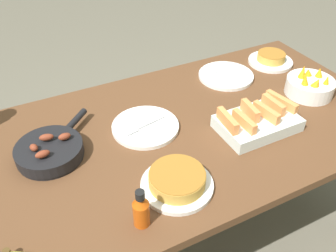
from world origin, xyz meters
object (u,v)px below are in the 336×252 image
Objects in this scene: empty_plate_near_front at (226,76)px; empty_plate_far_left at (145,127)px; fruit_bowl_mango at (310,86)px; hot_sauce_bottle at (141,210)px; frittata_plate_center at (271,59)px; melon_tray at (257,121)px; frittata_plate_side at (177,181)px; skillet at (50,150)px.

empty_plate_near_front is 0.52m from empty_plate_far_left.
hot_sauce_bottle is at bearing -162.17° from fruit_bowl_mango.
frittata_plate_center is at bearing 14.29° from empty_plate_far_left.
melon_tray is 0.42m from empty_plate_far_left.
empty_plate_near_front and empty_plate_far_left have the same top height.
frittata_plate_side is 0.79m from fruit_bowl_mango.
fruit_bowl_mango is 1.53× the size of hot_sauce_bottle.
empty_plate_near_front is 0.37m from fruit_bowl_mango.
skillet is at bearing -170.33° from frittata_plate_center.
melon_tray is at bearing 17.17° from frittata_plate_side.
fruit_bowl_mango is 0.96m from hot_sauce_bottle.
empty_plate_near_front is (0.52, 0.50, -0.02)m from frittata_plate_side.
melon_tray reaches higher than empty_plate_far_left.
skillet is (-0.73, 0.19, -0.01)m from melon_tray.
melon_tray is at bearing 19.69° from hot_sauce_bottle.
fruit_bowl_mango is at bearing 17.83° from hot_sauce_bottle.
empty_plate_near_front is at bearing 40.22° from hot_sauce_bottle.
fruit_bowl_mango is at bearing 16.07° from frittata_plate_side.
skillet is 1.46× the size of fruit_bowl_mango.
melon_tray is at bearing -106.95° from empty_plate_near_front.
frittata_plate_side is at bearing -162.83° from melon_tray.
hot_sauce_bottle reaches higher than fruit_bowl_mango.
empty_plate_far_left is (0.03, 0.32, -0.02)m from frittata_plate_side.
fruit_bowl_mango is (0.76, 0.22, 0.01)m from frittata_plate_side.
hot_sauce_bottle is (-0.91, -0.29, 0.02)m from fruit_bowl_mango.
skillet is 0.35m from empty_plate_far_left.
skillet is 0.45m from frittata_plate_side.
frittata_plate_center is at bearing 32.69° from frittata_plate_side.
empty_plate_far_left is at bearing -159.83° from empty_plate_near_front.
skillet is at bearing 135.03° from frittata_plate_side.
hot_sauce_bottle is at bearing -110.60° from skillet.
skillet is at bearing 113.02° from hot_sauce_bottle.
empty_plate_far_left is 0.44m from hot_sauce_bottle.
skillet is 1.37× the size of frittata_plate_center.
melon_tray is at bearing -58.49° from skillet.
frittata_plate_side is (0.32, -0.32, -0.00)m from skillet.
melon_tray is 1.31× the size of frittata_plate_side.
hot_sauce_bottle reaches higher than frittata_plate_side.
frittata_plate_center is 1.11m from hot_sauce_bottle.
frittata_plate_side is at bearing -163.93° from fruit_bowl_mango.
skillet is 2.23× the size of hot_sauce_bottle.
empty_plate_near_front is (0.84, 0.18, -0.02)m from skillet.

